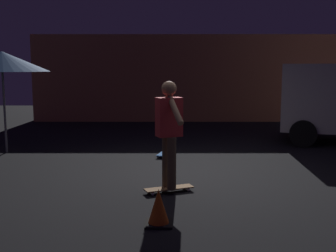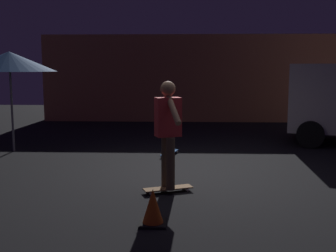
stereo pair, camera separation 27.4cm
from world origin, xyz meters
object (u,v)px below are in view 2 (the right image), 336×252
at_px(skateboard_ridden, 168,189).
at_px(skateboard_spare, 170,153).
at_px(patio_umbrella, 9,62).
at_px(skater, 168,127).
at_px(traffic_cone, 153,208).

relative_size(skateboard_ridden, skateboard_spare, 0.99).
xyz_separation_m(patio_umbrella, skateboard_spare, (3.66, -0.31, -2.02)).
xyz_separation_m(skateboard_ridden, skater, (0.00, 0.00, 0.98)).
bearing_deg(patio_umbrella, skateboard_ridden, -39.56).
distance_m(patio_umbrella, skateboard_spare, 4.19).
bearing_deg(skater, skateboard_spare, 91.57).
height_order(patio_umbrella, skateboard_spare, patio_umbrella).
height_order(skateboard_ridden, traffic_cone, traffic_cone).
bearing_deg(skateboard_ridden, skater, 75.96).
height_order(patio_umbrella, skateboard_ridden, patio_umbrella).
relative_size(patio_umbrella, skater, 1.38).
height_order(patio_umbrella, traffic_cone, patio_umbrella).
height_order(skateboard_spare, traffic_cone, traffic_cone).
height_order(skateboard_spare, skater, skater).
relative_size(patio_umbrella, skateboard_spare, 2.86).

